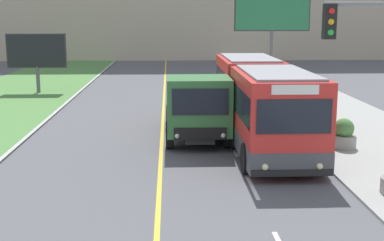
% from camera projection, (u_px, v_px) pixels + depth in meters
% --- Properties ---
extents(city_bus, '(2.67, 11.85, 3.14)m').
position_uv_depth(city_bus, '(260.00, 101.00, 21.42)').
color(city_bus, red).
rests_on(city_bus, ground_plane).
extents(dump_truck, '(2.51, 6.65, 2.69)m').
position_uv_depth(dump_truck, '(197.00, 109.00, 21.25)').
color(dump_truck, black).
rests_on(dump_truck, ground_plane).
extents(billboard_large, '(5.63, 0.24, 6.84)m').
position_uv_depth(billboard_large, '(272.00, 13.00, 39.45)').
color(billboard_large, '#59595B').
rests_on(billboard_large, ground_plane).
extents(billboard_small, '(3.81, 0.24, 3.84)m').
position_uv_depth(billboard_small, '(36.00, 52.00, 34.51)').
color(billboard_small, '#59595B').
rests_on(billboard_small, ground_plane).
extents(planter_round_second, '(0.96, 0.96, 1.13)m').
position_uv_depth(planter_round_second, '(344.00, 135.00, 20.04)').
color(planter_round_second, gray).
rests_on(planter_round_second, sidewalk_right).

